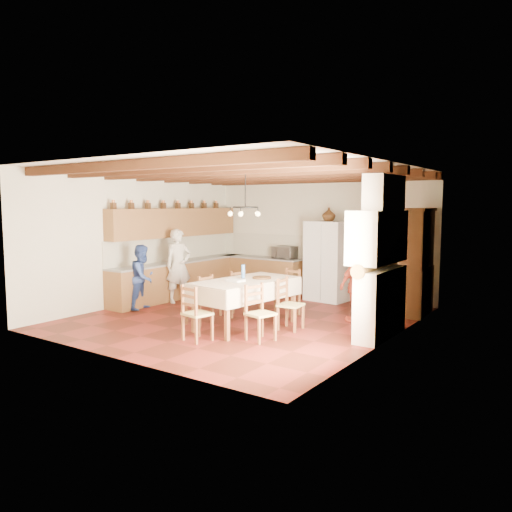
{
  "coord_description": "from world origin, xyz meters",
  "views": [
    {
      "loc": [
        5.87,
        -8.04,
        2.31
      ],
      "look_at": [
        0.1,
        0.3,
        1.25
      ],
      "focal_mm": 35.0,
      "sensor_mm": 36.0,
      "label": 1
    }
  ],
  "objects_px": {
    "hutch": "(417,262)",
    "chair_right_near": "(261,313)",
    "refrigerator": "(329,261)",
    "person_man": "(179,266)",
    "chair_left_far": "(232,293)",
    "chair_end_far": "(287,292)",
    "chair_left_near": "(199,299)",
    "dining_table": "(246,284)",
    "chair_right_far": "(291,304)",
    "person_woman_blue": "(143,277)",
    "person_woman_red": "(357,285)",
    "microwave": "(285,252)",
    "chair_end_near": "(197,313)"
  },
  "relations": [
    {
      "from": "person_man",
      "to": "chair_left_far",
      "type": "bearing_deg",
      "value": -80.49
    },
    {
      "from": "chair_end_near",
      "to": "person_woman_blue",
      "type": "bearing_deg",
      "value": -14.81
    },
    {
      "from": "chair_right_far",
      "to": "hutch",
      "type": "bearing_deg",
      "value": -34.36
    },
    {
      "from": "chair_left_near",
      "to": "person_woman_blue",
      "type": "xyz_separation_m",
      "value": [
        -1.9,
        0.31,
        0.23
      ]
    },
    {
      "from": "chair_end_far",
      "to": "person_woman_red",
      "type": "distance_m",
      "value": 1.47
    },
    {
      "from": "chair_right_far",
      "to": "chair_end_far",
      "type": "bearing_deg",
      "value": 29.16
    },
    {
      "from": "chair_right_near",
      "to": "person_woman_red",
      "type": "xyz_separation_m",
      "value": [
        0.78,
        2.23,
        0.24
      ]
    },
    {
      "from": "chair_right_near",
      "to": "microwave",
      "type": "relative_size",
      "value": 1.65
    },
    {
      "from": "chair_left_near",
      "to": "chair_left_far",
      "type": "xyz_separation_m",
      "value": [
        0.1,
        0.92,
        0.0
      ]
    },
    {
      "from": "chair_right_far",
      "to": "chair_end_near",
      "type": "relative_size",
      "value": 1.0
    },
    {
      "from": "chair_right_near",
      "to": "person_woman_red",
      "type": "height_order",
      "value": "person_woman_red"
    },
    {
      "from": "chair_end_far",
      "to": "person_man",
      "type": "bearing_deg",
      "value": -161.49
    },
    {
      "from": "chair_right_far",
      "to": "person_woman_red",
      "type": "height_order",
      "value": "person_woman_red"
    },
    {
      "from": "person_woman_red",
      "to": "microwave",
      "type": "height_order",
      "value": "person_woman_red"
    },
    {
      "from": "dining_table",
      "to": "chair_end_near",
      "type": "relative_size",
      "value": 2.26
    },
    {
      "from": "chair_end_near",
      "to": "microwave",
      "type": "height_order",
      "value": "microwave"
    },
    {
      "from": "chair_end_near",
      "to": "person_man",
      "type": "relative_size",
      "value": 0.56
    },
    {
      "from": "chair_left_near",
      "to": "chair_end_far",
      "type": "relative_size",
      "value": 1.0
    },
    {
      "from": "chair_right_near",
      "to": "chair_end_far",
      "type": "bearing_deg",
      "value": 33.57
    },
    {
      "from": "chair_right_near",
      "to": "person_woman_red",
      "type": "bearing_deg",
      "value": -4.1
    },
    {
      "from": "chair_end_near",
      "to": "person_woman_blue",
      "type": "distance_m",
      "value": 2.95
    },
    {
      "from": "microwave",
      "to": "person_man",
      "type": "bearing_deg",
      "value": -118.81
    },
    {
      "from": "refrigerator",
      "to": "dining_table",
      "type": "relative_size",
      "value": 0.88
    },
    {
      "from": "chair_end_far",
      "to": "person_man",
      "type": "distance_m",
      "value": 2.85
    },
    {
      "from": "dining_table",
      "to": "chair_end_far",
      "type": "relative_size",
      "value": 2.26
    },
    {
      "from": "chair_right_near",
      "to": "person_man",
      "type": "bearing_deg",
      "value": 79.32
    },
    {
      "from": "hutch",
      "to": "chair_right_far",
      "type": "bearing_deg",
      "value": -123.69
    },
    {
      "from": "dining_table",
      "to": "chair_right_near",
      "type": "distance_m",
      "value": 1.04
    },
    {
      "from": "chair_right_far",
      "to": "chair_end_far",
      "type": "distance_m",
      "value": 1.23
    },
    {
      "from": "refrigerator",
      "to": "person_man",
      "type": "bearing_deg",
      "value": -136.05
    },
    {
      "from": "chair_right_near",
      "to": "person_woman_blue",
      "type": "relative_size",
      "value": 0.67
    },
    {
      "from": "chair_right_far",
      "to": "chair_right_near",
      "type": "bearing_deg",
      "value": 172.88
    },
    {
      "from": "person_woman_red",
      "to": "microwave",
      "type": "bearing_deg",
      "value": -100.63
    },
    {
      "from": "person_woman_red",
      "to": "chair_end_near",
      "type": "bearing_deg",
      "value": -7.01
    },
    {
      "from": "person_woman_red",
      "to": "refrigerator",
      "type": "bearing_deg",
      "value": -115.66
    },
    {
      "from": "refrigerator",
      "to": "person_man",
      "type": "height_order",
      "value": "refrigerator"
    },
    {
      "from": "chair_left_far",
      "to": "person_woman_blue",
      "type": "xyz_separation_m",
      "value": [
        -2.0,
        -0.61,
        0.23
      ]
    },
    {
      "from": "chair_end_near",
      "to": "person_woman_blue",
      "type": "xyz_separation_m",
      "value": [
        -2.66,
        1.24,
        0.23
      ]
    },
    {
      "from": "chair_right_near",
      "to": "person_woman_blue",
      "type": "height_order",
      "value": "person_woman_blue"
    },
    {
      "from": "chair_right_far",
      "to": "chair_end_far",
      "type": "xyz_separation_m",
      "value": [
        -0.69,
        1.02,
        0.0
      ]
    },
    {
      "from": "refrigerator",
      "to": "chair_right_far",
      "type": "bearing_deg",
      "value": -71.26
    },
    {
      "from": "refrigerator",
      "to": "chair_left_near",
      "type": "relative_size",
      "value": 1.98
    },
    {
      "from": "hutch",
      "to": "chair_right_near",
      "type": "distance_m",
      "value": 3.93
    },
    {
      "from": "refrigerator",
      "to": "hutch",
      "type": "relative_size",
      "value": 0.85
    },
    {
      "from": "chair_right_far",
      "to": "person_man",
      "type": "distance_m",
      "value": 3.6
    },
    {
      "from": "refrigerator",
      "to": "person_man",
      "type": "xyz_separation_m",
      "value": [
        -2.79,
        -2.23,
        -0.09
      ]
    },
    {
      "from": "chair_left_near",
      "to": "chair_end_far",
      "type": "distance_m",
      "value": 1.91
    },
    {
      "from": "refrigerator",
      "to": "person_man",
      "type": "distance_m",
      "value": 3.57
    },
    {
      "from": "chair_left_far",
      "to": "chair_end_far",
      "type": "bearing_deg",
      "value": 137.76
    },
    {
      "from": "chair_left_near",
      "to": "person_man",
      "type": "height_order",
      "value": "person_man"
    }
  ]
}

